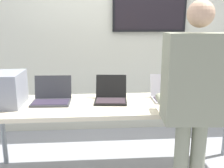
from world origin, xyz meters
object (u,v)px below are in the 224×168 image
(laptop_station_2, at_px, (170,94))
(person, at_px, (194,94))
(laptop_station_0, at_px, (52,97))
(laptop_station_1, at_px, (111,95))
(workbench, at_px, (121,108))
(equipment_box, at_px, (3,89))

(laptop_station_2, height_order, person, person)
(laptop_station_0, distance_m, laptop_station_2, 1.18)
(person, bearing_deg, laptop_station_2, 85.96)
(person, bearing_deg, laptop_station_1, 127.79)
(laptop_station_1, xyz_separation_m, laptop_station_2, (0.60, 0.01, 0.00))
(laptop_station_0, relative_size, laptop_station_1, 1.03)
(workbench, relative_size, person, 1.62)
(equipment_box, distance_m, laptop_station_2, 1.61)
(laptop_station_1, xyz_separation_m, person, (0.55, -0.71, 0.20))
(laptop_station_0, bearing_deg, person, -31.84)
(laptop_station_1, relative_size, laptop_station_2, 0.99)
(workbench, relative_size, laptop_station_2, 7.27)
(equipment_box, relative_size, laptop_station_2, 1.12)
(workbench, distance_m, person, 0.83)
(workbench, height_order, laptop_station_1, laptop_station_1)
(laptop_station_1, bearing_deg, workbench, -42.75)
(workbench, xyz_separation_m, person, (0.45, -0.62, 0.31))
(workbench, distance_m, laptop_station_0, 0.68)
(workbench, bearing_deg, laptop_station_0, 173.36)
(equipment_box, height_order, laptop_station_2, equipment_box)
(equipment_box, bearing_deg, laptop_station_1, 3.29)
(laptop_station_0, bearing_deg, laptop_station_2, 0.85)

